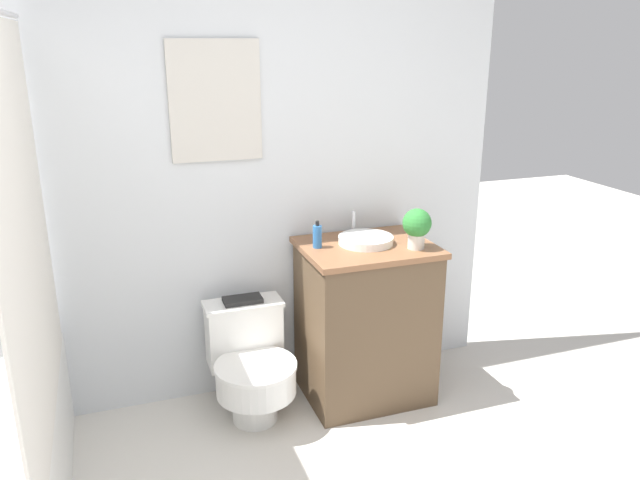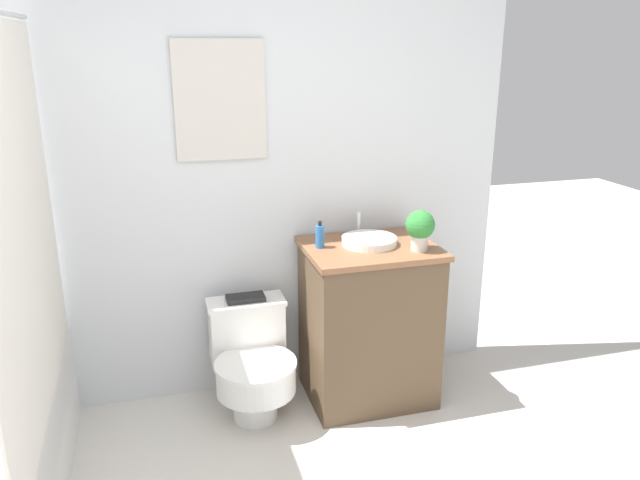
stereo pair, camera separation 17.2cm
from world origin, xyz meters
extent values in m
cube|color=silver|center=(0.00, 1.89, 1.25)|extent=(3.49, 0.05, 2.50)
cube|color=beige|center=(0.20, 1.85, 1.59)|extent=(0.45, 0.02, 0.58)
cube|color=silver|center=(0.20, 1.85, 1.59)|extent=(0.42, 0.01, 0.55)
cube|color=silver|center=(-0.62, 1.09, 1.11)|extent=(0.01, 1.43, 1.69)
cylinder|color=white|center=(0.27, 1.53, 0.09)|extent=(0.23, 0.23, 0.19)
cylinder|color=white|center=(0.27, 1.47, 0.26)|extent=(0.40, 0.40, 0.14)
cylinder|color=white|center=(0.27, 1.47, 0.34)|extent=(0.41, 0.41, 0.02)
cube|color=white|center=(0.27, 1.72, 0.39)|extent=(0.39, 0.18, 0.33)
cube|color=white|center=(0.27, 1.72, 0.57)|extent=(0.41, 0.19, 0.02)
cube|color=brown|center=(0.90, 1.58, 0.42)|extent=(0.65, 0.51, 0.84)
cube|color=brown|center=(0.90, 1.58, 0.85)|extent=(0.68, 0.54, 0.03)
cylinder|color=white|center=(0.90, 1.60, 0.89)|extent=(0.29, 0.29, 0.04)
cylinder|color=silver|center=(0.90, 1.77, 0.93)|extent=(0.02, 0.02, 0.13)
cylinder|color=#2D6BB2|center=(0.64, 1.62, 0.93)|extent=(0.05, 0.05, 0.12)
cylinder|color=black|center=(0.64, 1.62, 1.00)|extent=(0.02, 0.02, 0.03)
cylinder|color=beige|center=(1.11, 1.44, 0.91)|extent=(0.09, 0.09, 0.07)
sphere|color=#2D7A33|center=(1.11, 1.44, 1.00)|extent=(0.15, 0.15, 0.15)
cube|color=black|center=(0.27, 1.72, 0.59)|extent=(0.20, 0.11, 0.02)
camera|label=1|loc=(-0.34, -1.22, 1.88)|focal=35.00mm
camera|label=2|loc=(-0.18, -1.27, 1.88)|focal=35.00mm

